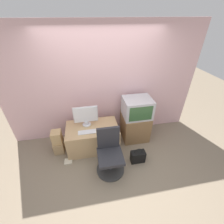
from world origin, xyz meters
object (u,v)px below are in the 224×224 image
(handbag, at_px, (138,156))
(crt_tv, at_px, (137,108))
(cardboard_box_lower, at_px, (59,146))
(office_chair, at_px, (110,155))
(mouse, at_px, (99,131))
(book, at_px, (68,161))
(keyboard, at_px, (87,132))
(main_monitor, at_px, (86,116))

(handbag, bearing_deg, crt_tv, 77.63)
(cardboard_box_lower, bearing_deg, office_chair, -31.49)
(mouse, xyz_separation_m, office_chair, (0.15, -0.50, -0.21))
(crt_tv, bearing_deg, cardboard_box_lower, -175.47)
(handbag, bearing_deg, cardboard_box_lower, 160.14)
(mouse, bearing_deg, handbag, -30.79)
(office_chair, bearing_deg, handbag, 4.29)
(mouse, relative_size, crt_tv, 0.11)
(cardboard_box_lower, height_order, book, cardboard_box_lower)
(keyboard, height_order, cardboard_box_lower, keyboard)
(keyboard, distance_m, office_chair, 0.67)
(office_chair, bearing_deg, cardboard_box_lower, 148.51)
(keyboard, height_order, office_chair, office_chair)
(crt_tv, distance_m, book, 1.91)
(crt_tv, relative_size, handbag, 1.68)
(cardboard_box_lower, bearing_deg, handbag, -19.86)
(book, bearing_deg, cardboard_box_lower, 119.56)
(main_monitor, distance_m, handbag, 1.40)
(book, bearing_deg, handbag, -9.66)
(main_monitor, relative_size, mouse, 7.51)
(main_monitor, height_order, office_chair, main_monitor)
(crt_tv, height_order, office_chair, crt_tv)
(crt_tv, height_order, handbag, crt_tv)
(keyboard, distance_m, mouse, 0.24)
(office_chair, xyz_separation_m, cardboard_box_lower, (-1.05, 0.65, -0.24))
(main_monitor, bearing_deg, handbag, -36.02)
(crt_tv, bearing_deg, book, -163.03)
(keyboard, xyz_separation_m, office_chair, (0.39, -0.51, -0.20))
(book, bearing_deg, mouse, 16.19)
(crt_tv, distance_m, handbag, 1.06)
(mouse, height_order, book, mouse)
(book, bearing_deg, keyboard, 24.65)
(handbag, xyz_separation_m, book, (-1.46, 0.25, -0.13))
(office_chair, distance_m, cardboard_box_lower, 1.26)
(office_chair, bearing_deg, keyboard, 127.87)
(keyboard, relative_size, crt_tv, 0.59)
(main_monitor, relative_size, crt_tv, 0.83)
(mouse, xyz_separation_m, cardboard_box_lower, (-0.90, 0.15, -0.45))
(main_monitor, xyz_separation_m, office_chair, (0.39, -0.77, -0.43))
(cardboard_box_lower, relative_size, handbag, 0.76)
(crt_tv, xyz_separation_m, office_chair, (-0.77, -0.79, -0.49))
(handbag, bearing_deg, keyboard, 155.30)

